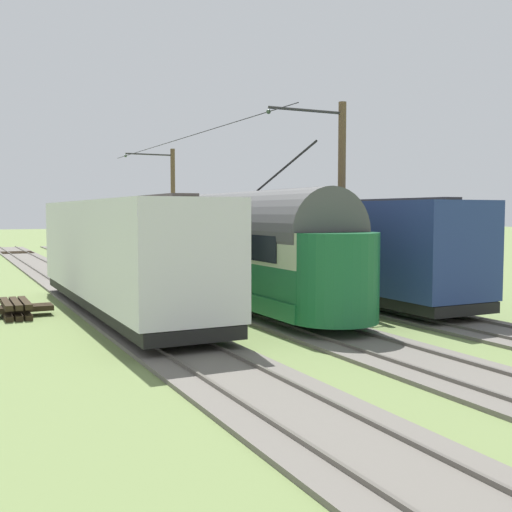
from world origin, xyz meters
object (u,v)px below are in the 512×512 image
Objects in this scene: coach_far_siding at (339,246)px; spare_tie_stack at (16,309)px; vintage_streetcar at (233,246)px; boxcar_adjacent at (121,252)px; catenary_pole_mid_near at (339,202)px; catenary_pole_foreground at (172,206)px.

spare_tie_stack is (12.32, -1.18, -1.90)m from coach_far_siding.
vintage_streetcar is 6.96× the size of spare_tie_stack.
catenary_pole_mid_near reaches higher than boxcar_adjacent.
vintage_streetcar is 16.11m from catenary_pole_foreground.
vintage_streetcar is 2.23× the size of catenary_pole_mid_near.
coach_far_siding is at bearing -123.40° from catenary_pole_mid_near.
catenary_pole_foreground reaches higher than coach_far_siding.
spare_tie_stack is (7.83, -0.62, -1.99)m from vintage_streetcar.
coach_far_siding is at bearing 174.52° from spare_tie_stack.
coach_far_siding is 5.98× the size of spare_tie_stack.
spare_tie_stack is (10.71, -3.62, -3.65)m from catenary_pole_mid_near.
catenary_pole_foreground is at bearing -114.22° from boxcar_adjacent.
spare_tie_stack is at bearing -18.65° from catenary_pole_mid_near.
catenary_pole_foreground is (-2.88, -15.76, 1.66)m from vintage_streetcar.
catenary_pole_mid_near is (1.60, 2.43, 1.76)m from coach_far_siding.
boxcar_adjacent is 8.97m from coach_far_siding.
catenary_pole_mid_near is at bearing 161.35° from spare_tie_stack.
catenary_pole_mid_near is 3.12× the size of spare_tie_stack.
catenary_pole_foreground reaches higher than spare_tie_stack.
catenary_pole_mid_near is at bearing 56.60° from coach_far_siding.
coach_far_siding is 3.40m from catenary_pole_mid_near.
catenary_pole_mid_near is (-7.37, 2.38, 1.76)m from boxcar_adjacent.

